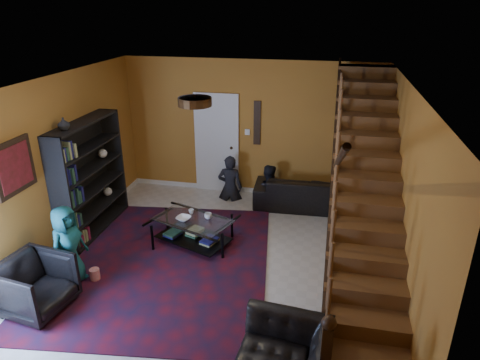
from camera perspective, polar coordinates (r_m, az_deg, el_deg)
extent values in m
plane|color=beige|center=(6.92, -3.07, -10.85)|extent=(5.50, 5.50, 0.00)
plane|color=#AD7226|center=(8.79, 1.33, 6.74)|extent=(5.20, 0.00, 5.20)
plane|color=#AD7226|center=(4.02, -13.89, -15.24)|extent=(5.20, 0.00, 5.20)
plane|color=#AD7226|center=(7.34, -23.35, 1.53)|extent=(0.00, 5.50, 5.50)
plane|color=#AD7226|center=(6.15, 20.77, -2.05)|extent=(0.00, 5.50, 5.50)
plane|color=white|center=(5.85, -3.65, 12.61)|extent=(5.50, 5.50, 0.00)
cube|color=silver|center=(9.24, 1.25, -1.34)|extent=(5.20, 0.02, 0.10)
cube|color=silver|center=(7.89, -21.76, -7.65)|extent=(0.02, 5.50, 0.10)
cube|color=#AD7226|center=(6.12, 16.29, -2.40)|extent=(0.95, 4.92, 2.83)
cube|color=black|center=(6.06, 12.10, -1.38)|extent=(0.04, 5.02, 3.02)
cylinder|color=black|center=(5.90, 12.74, 2.59)|extent=(0.07, 4.20, 2.44)
cube|color=black|center=(7.84, -19.32, 0.29)|extent=(0.35, 1.80, 2.00)
cube|color=black|center=(8.08, -18.77, -3.65)|extent=(0.35, 1.72, 0.03)
cube|color=black|center=(7.78, -19.47, 1.37)|extent=(0.35, 1.72, 0.03)
cube|color=silver|center=(9.02, -3.10, 4.66)|extent=(0.82, 0.05, 2.05)
cube|color=maroon|center=(6.55, -27.91, 1.52)|extent=(0.04, 0.74, 0.74)
cube|color=black|center=(8.70, 2.30, 7.60)|extent=(0.14, 0.03, 0.90)
cylinder|color=#3F2814|center=(5.11, -6.04, 10.35)|extent=(0.40, 0.40, 0.10)
cube|color=#4A0D18|center=(6.99, -10.63, -10.81)|extent=(3.80, 4.22, 0.02)
imported|color=black|center=(8.60, 9.31, -1.60)|extent=(2.22, 0.95, 0.64)
imported|color=black|center=(6.38, -25.64, -12.57)|extent=(0.94, 0.92, 0.75)
imported|color=black|center=(8.88, -1.33, -1.01)|extent=(0.52, 0.36, 1.39)
imported|color=black|center=(8.77, 3.71, -1.85)|extent=(0.64, 0.51, 1.26)
imported|color=#1A6265|center=(6.64, -21.99, -8.09)|extent=(0.49, 0.65, 1.22)
cube|color=black|center=(7.21, -11.61, -7.62)|extent=(0.04, 0.04, 0.47)
cube|color=black|center=(6.87, -2.34, -8.82)|extent=(0.04, 0.04, 0.47)
cube|color=black|center=(7.75, -9.71, -5.21)|extent=(0.04, 0.04, 0.47)
cube|color=black|center=(7.43, -1.08, -6.17)|extent=(0.04, 0.04, 0.47)
cube|color=black|center=(7.34, -6.23, -7.66)|extent=(1.35, 1.05, 0.02)
cube|color=silver|center=(7.18, -6.34, -5.29)|extent=(1.42, 1.12, 0.02)
imported|color=#999999|center=(7.15, -4.27, -4.81)|extent=(0.16, 0.16, 0.10)
imported|color=#999999|center=(7.33, -6.51, -4.23)|extent=(0.12, 0.12, 0.09)
imported|color=#999999|center=(7.16, -7.53, -5.10)|extent=(0.28, 0.28, 0.06)
imported|color=#999999|center=(7.11, -22.47, 6.94)|extent=(0.18, 0.18, 0.19)
cylinder|color=red|center=(6.81, -18.80, -11.79)|extent=(0.18, 0.18, 0.17)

